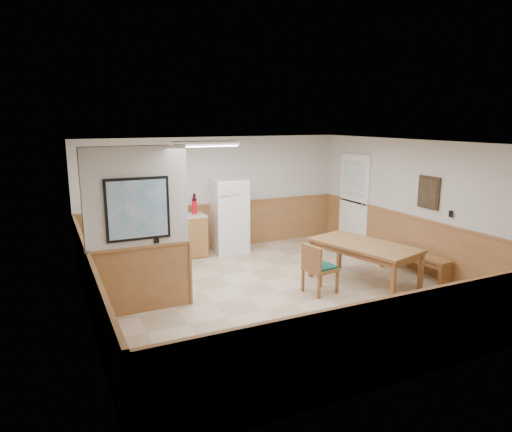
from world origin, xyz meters
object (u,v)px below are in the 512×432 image
refrigerator (229,216)px  dining_chair (316,265)px  fire_extinguisher (194,205)px  soap_bottle (116,216)px  dining_table (364,249)px  dining_bench (414,258)px

refrigerator → dining_chair: 3.01m
dining_chair → fire_extinguisher: bearing=101.0°
fire_extinguisher → soap_bottle: 1.63m
dining_table → dining_chair: 1.00m
dining_table → dining_bench: 1.21m
refrigerator → dining_chair: refrigerator is taller
dining_table → soap_bottle: 4.77m
refrigerator → dining_table: refrigerator is taller
fire_extinguisher → dining_bench: bearing=-64.1°
dining_chair → soap_bottle: soap_bottle is taller
refrigerator → dining_bench: refrigerator is taller
soap_bottle → dining_chair: bearing=-47.4°
refrigerator → dining_bench: size_ratio=1.09×
dining_chair → fire_extinguisher: fire_extinguisher is taller
dining_bench → dining_chair: size_ratio=1.73×
dining_table → dining_bench: (1.16, -0.03, -0.32)m
dining_bench → dining_chair: dining_chair is taller
refrigerator → dining_table: (1.34, -2.96, -0.15)m
dining_chair → soap_bottle: (-2.74, 2.98, 0.51)m
refrigerator → fire_extinguisher: size_ratio=3.74×
fire_extinguisher → soap_bottle: size_ratio=2.09×
soap_bottle → dining_bench: bearing=-31.5°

